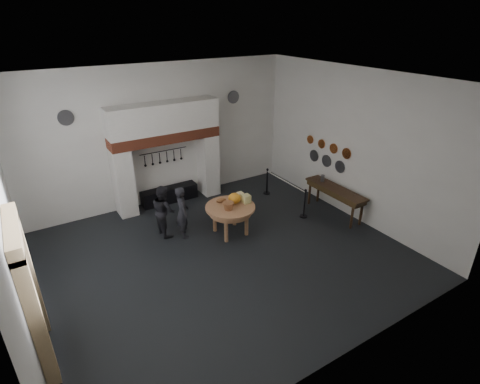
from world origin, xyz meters
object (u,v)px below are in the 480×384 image
iron_range (170,194)px  visitor_near (182,212)px  visitor_far (164,210)px  side_table (336,189)px  barrier_post_near (305,204)px  work_table (230,207)px  barrier_post_far (267,182)px

iron_range → visitor_near: (-0.50, -2.28, 0.52)m
iron_range → visitor_far: size_ratio=1.26×
iron_range → side_table: size_ratio=0.86×
side_table → barrier_post_near: (-0.93, 0.34, -0.42)m
iron_range → visitor_near: 2.39m
work_table → side_table: 3.45m
side_table → iron_range: bearing=138.8°
iron_range → barrier_post_near: 4.54m
visitor_near → iron_range: bearing=-5.0°
side_table → barrier_post_far: bearing=111.7°
visitor_far → work_table: bearing=-125.1°
barrier_post_near → barrier_post_far: (0.00, 2.00, 0.00)m
barrier_post_near → visitor_far: bearing=161.5°
work_table → iron_range: bearing=104.2°
work_table → barrier_post_near: size_ratio=1.58×
iron_range → work_table: 3.00m
work_table → visitor_far: visitor_far is taller
visitor_far → barrier_post_far: size_ratio=1.67×
work_table → barrier_post_far: bearing=33.3°
iron_range → visitor_far: visitor_far is taller
visitor_near → barrier_post_far: visitor_near is taller
side_table → barrier_post_far: (-0.93, 2.34, -0.42)m
side_table → barrier_post_near: size_ratio=2.44×
visitor_far → barrier_post_far: (4.07, 0.63, -0.30)m
visitor_far → barrier_post_near: visitor_far is taller
work_table → side_table: side_table is taller
work_table → visitor_near: size_ratio=0.92×
iron_range → visitor_far: (-0.90, -1.88, 0.50)m
iron_range → barrier_post_near: bearing=-45.7°
side_table → barrier_post_near: 1.07m
visitor_near → visitor_far: bearing=52.4°
work_table → side_table: size_ratio=0.64×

